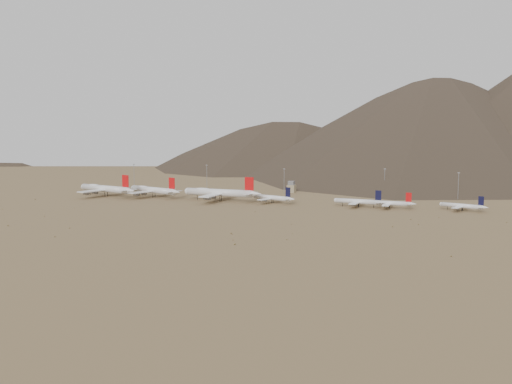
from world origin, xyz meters
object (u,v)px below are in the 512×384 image
(widebody_centre, at_px, (153,190))
(narrowbody_b, at_px, (359,201))
(widebody_east, at_px, (220,193))
(control_tower, at_px, (291,187))
(narrowbody_a, at_px, (273,198))
(widebody_west, at_px, (105,189))

(widebody_centre, height_order, narrowbody_b, widebody_centre)
(widebody_east, bearing_deg, control_tower, 66.14)
(narrowbody_a, bearing_deg, control_tower, 114.85)
(widebody_west, xyz_separation_m, control_tower, (160.49, 96.17, -2.39))
(widebody_centre, distance_m, widebody_east, 71.99)
(widebody_west, xyz_separation_m, widebody_centre, (47.30, 10.58, -0.65))
(narrowbody_a, bearing_deg, narrowbody_b, 19.80)
(widebody_centre, distance_m, control_tower, 141.92)
(narrowbody_b, xyz_separation_m, control_tower, (-85.58, 85.57, 0.47))
(widebody_east, relative_size, narrowbody_a, 1.73)
(narrowbody_b, height_order, control_tower, narrowbody_b)
(widebody_centre, bearing_deg, narrowbody_a, 17.63)
(narrowbody_b, bearing_deg, control_tower, 138.86)
(widebody_west, height_order, control_tower, widebody_west)
(widebody_east, height_order, narrowbody_b, widebody_east)
(widebody_west, bearing_deg, widebody_east, 17.20)
(widebody_west, xyz_separation_m, widebody_east, (119.17, 6.41, 0.19))
(widebody_centre, distance_m, narrowbody_a, 122.37)
(widebody_west, distance_m, widebody_centre, 48.48)
(widebody_west, relative_size, narrowbody_b, 1.63)
(narrowbody_a, xyz_separation_m, control_tower, (-9.16, 86.87, 0.36))
(widebody_centre, bearing_deg, widebody_west, -149.17)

